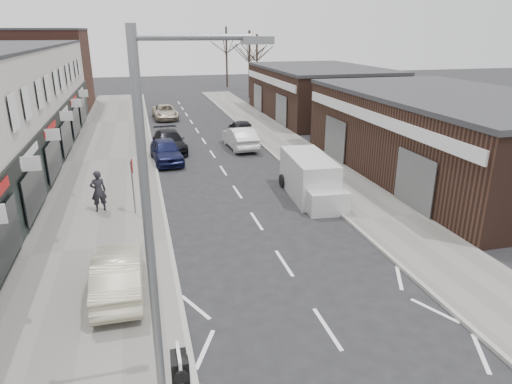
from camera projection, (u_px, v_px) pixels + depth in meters
ground at (359, 377)px, 11.15m from camera, size 160.00×160.00×0.00m
pavement_left at (110, 160)px, 29.60m from camera, size 5.50×64.00×0.12m
pavement_right at (292, 148)px, 32.55m from camera, size 3.50×64.00×0.12m
brick_block_far at (48, 71)px, 47.66m from camera, size 8.00×10.00×8.00m
right_unit_near at (450, 137)px, 26.12m from camera, size 10.00×18.00×4.50m
right_unit_far at (319, 93)px, 44.36m from camera, size 10.00×16.00×4.50m
tree_far_a at (250, 98)px, 57.05m from camera, size 3.60×3.60×8.00m
tree_far_b at (257, 91)px, 63.11m from camera, size 3.60×3.60×7.50m
tree_far_c at (227, 87)px, 67.88m from camera, size 3.60×3.60×8.50m
street_lamp at (160, 241)px, 7.81m from camera, size 2.23×0.22×8.00m
warning_sign at (132, 170)px, 20.14m from camera, size 0.12×0.80×2.70m
white_van at (310, 178)px, 22.94m from camera, size 2.21×5.48×2.09m
sedan_on_pavement at (118, 273)px, 14.32m from camera, size 1.47×4.17×1.37m
pedestrian at (98, 191)px, 20.79m from camera, size 0.81×0.64×1.94m
parked_car_left_a at (166, 151)px, 29.02m from camera, size 2.10×4.51×1.49m
parked_car_left_b at (169, 141)px, 31.73m from camera, size 2.29×4.97×1.41m
parked_car_left_c at (165, 112)px, 43.34m from camera, size 2.40×4.80×1.31m
parked_car_right_a at (240, 138)px, 32.52m from camera, size 1.84×4.70×1.52m
parked_car_right_b at (241, 129)px, 35.35m from camera, size 2.13×4.56×1.51m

